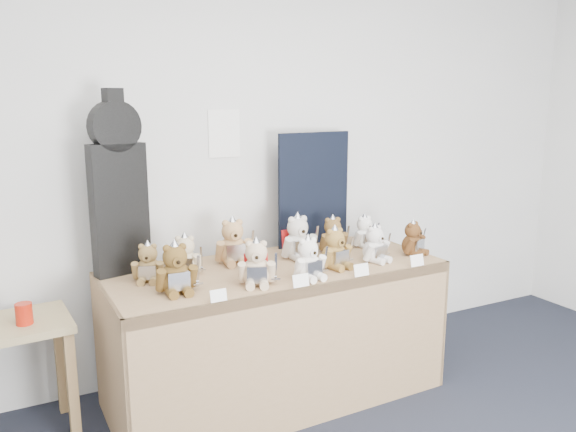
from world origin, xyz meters
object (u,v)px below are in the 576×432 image
teddy_front_end (413,240)px  teddy_back_centre_left (233,243)px  teddy_back_far_left (148,264)px  teddy_front_left (256,265)px  teddy_back_right (333,236)px  teddy_front_right (335,250)px  teddy_back_centre_right (298,239)px  teddy_front_far_left (176,271)px  display_table (282,299)px  teddy_back_end (365,233)px  teddy_front_centre (309,260)px  teddy_back_left (185,257)px  guitar_case (118,186)px  red_cup (24,314)px  teddy_front_far_right (375,245)px

teddy_front_end → teddy_back_centre_left: (-1.09, 0.33, 0.03)m
teddy_front_end → teddy_back_far_left: 1.63m
teddy_front_left → teddy_back_right: teddy_front_left is taller
teddy_front_right → teddy_back_centre_right: (-0.10, 0.27, 0.01)m
teddy_front_end → teddy_back_far_left: size_ratio=1.01×
teddy_front_far_left → teddy_back_centre_right: size_ratio=0.95×
display_table → teddy_back_end: bearing=15.7°
teddy_front_left → teddy_front_centre: (0.30, -0.03, -0.00)m
teddy_back_left → guitar_case: bearing=173.1°
teddy_front_far_left → teddy_back_centre_left: teddy_back_centre_left is taller
red_cup → teddy_front_far_left: teddy_front_far_left is taller
display_table → teddy_front_left: size_ratio=7.18×
display_table → teddy_back_end: 0.81m
teddy_front_left → teddy_front_centre: size_ratio=1.05×
teddy_front_far_left → teddy_back_end: teddy_front_far_left is taller
red_cup → teddy_back_centre_left: size_ratio=0.36×
teddy_front_right → teddy_front_end: teddy_front_right is taller
teddy_back_centre_left → teddy_front_far_right: bearing=-18.0°
teddy_front_centre → teddy_back_far_left: (-0.79, 0.35, -0.01)m
teddy_front_left → teddy_back_centre_right: (0.43, 0.35, 0.01)m
teddy_front_right → teddy_front_far_left: bearing=169.6°
red_cup → teddy_front_centre: 1.48m
teddy_front_far_left → teddy_back_right: size_ratio=1.13×
teddy_back_left → teddy_back_far_left: teddy_back_left is taller
teddy_front_end → teddy_back_centre_left: 1.14m
teddy_front_end → teddy_back_centre_left: teddy_back_centre_left is taller
display_table → teddy_back_far_left: size_ratio=8.28×
teddy_back_centre_left → teddy_back_end: bearing=4.0°
teddy_front_far_left → teddy_front_end: size_ratio=1.21×
teddy_back_end → teddy_back_left: bearing=176.2°
display_table → teddy_front_left: bearing=-145.3°
teddy_front_far_left → teddy_back_right: teddy_front_far_left is taller
teddy_front_far_left → teddy_front_right: (0.94, -0.00, -0.01)m
teddy_front_left → teddy_back_left: teddy_front_left is taller
teddy_back_end → display_table: bearing=-168.9°
teddy_front_far_right → teddy_front_right: bearing=166.7°
guitar_case → teddy_back_far_left: bearing=-80.0°
teddy_front_far_right → teddy_back_far_left: (-1.31, 0.24, -0.01)m
guitar_case → teddy_front_left: size_ratio=3.71×
teddy_back_end → teddy_back_far_left: (-1.45, -0.07, -0.00)m
teddy_front_far_left → teddy_front_end: (1.54, 0.02, -0.02)m
display_table → teddy_front_far_left: (-0.65, -0.10, 0.29)m
red_cup → teddy_back_far_left: teddy_back_far_left is taller
guitar_case → teddy_front_centre: size_ratio=3.91×
teddy_front_far_left → teddy_back_far_left: (-0.08, 0.25, -0.02)m
teddy_back_left → teddy_back_centre_right: 0.71m
display_table → teddy_front_end: size_ratio=8.23×
teddy_front_left → teddy_back_end: (0.96, 0.39, -0.01)m
display_table → teddy_back_right: bearing=23.3°
guitar_case → red_cup: bearing=-178.8°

